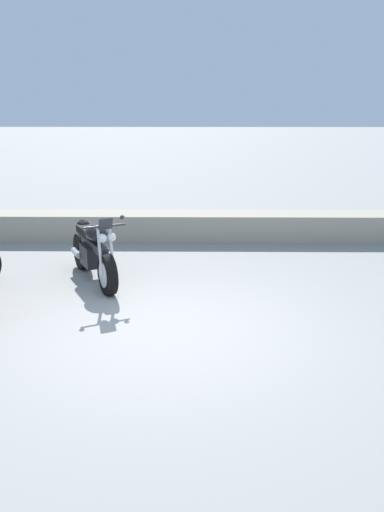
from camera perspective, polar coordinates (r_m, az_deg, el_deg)
ground_plane at (r=6.81m, az=-2.84°, el=-8.06°), size 120.00×120.00×0.00m
stone_wall at (r=11.29m, az=-1.41°, el=3.21°), size 36.00×0.80×0.55m
motorcycle_black_centre at (r=8.67m, az=-10.41°, el=0.43°), size 1.13×1.91×1.18m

